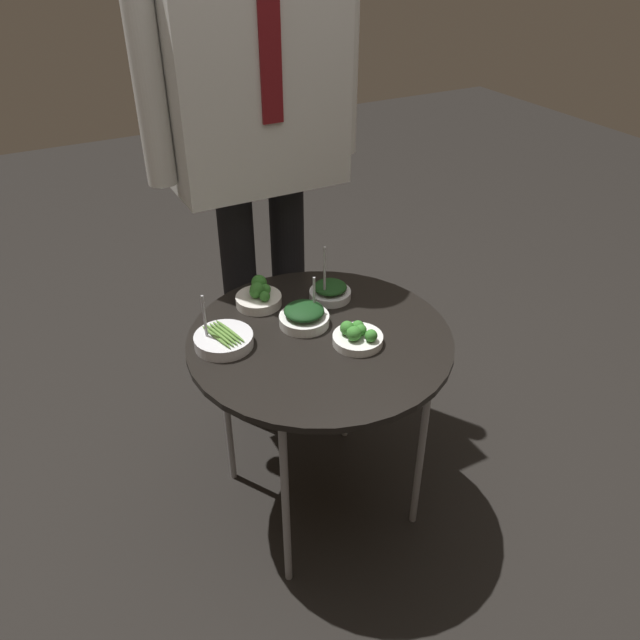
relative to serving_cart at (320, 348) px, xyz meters
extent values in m
plane|color=black|center=(0.00, 0.00, -0.58)|extent=(8.00, 8.00, 0.00)
cylinder|color=black|center=(0.00, 0.00, 0.03)|extent=(0.69, 0.69, 0.02)
cylinder|color=gray|center=(0.21, -0.21, -0.28)|extent=(0.02, 0.02, 0.60)
cylinder|color=gray|center=(-0.21, -0.21, -0.28)|extent=(0.02, 0.02, 0.60)
cylinder|color=gray|center=(0.21, 0.21, -0.28)|extent=(0.02, 0.02, 0.60)
cylinder|color=gray|center=(-0.21, 0.21, -0.28)|extent=(0.02, 0.02, 0.60)
cylinder|color=white|center=(0.07, -0.07, 0.05)|extent=(0.13, 0.13, 0.02)
sphere|color=#387F2D|center=(0.08, -0.07, 0.08)|extent=(0.03, 0.03, 0.03)
sphere|color=#387F2D|center=(0.08, -0.06, 0.08)|extent=(0.03, 0.03, 0.03)
sphere|color=#387F2D|center=(0.05, -0.05, 0.08)|extent=(0.04, 0.04, 0.04)
sphere|color=#387F2D|center=(0.05, -0.08, 0.08)|extent=(0.04, 0.04, 0.04)
sphere|color=#387F2D|center=(0.09, -0.11, 0.08)|extent=(0.03, 0.03, 0.03)
cylinder|color=silver|center=(-0.24, 0.08, 0.06)|extent=(0.15, 0.15, 0.03)
ellipsoid|color=#5B8938|center=(-0.21, 0.08, 0.08)|extent=(0.04, 0.13, 0.01)
ellipsoid|color=#5B8938|center=(-0.23, 0.08, 0.08)|extent=(0.04, 0.13, 0.01)
ellipsoid|color=#5B8938|center=(-0.24, 0.08, 0.08)|extent=(0.04, 0.13, 0.01)
ellipsoid|color=#5B8938|center=(-0.25, 0.08, 0.08)|extent=(0.04, 0.13, 0.01)
ellipsoid|color=#5B8938|center=(-0.26, 0.07, 0.08)|extent=(0.04, 0.13, 0.01)
cylinder|color=#ADADB2|center=(-0.27, 0.10, 0.12)|extent=(0.01, 0.01, 0.15)
cylinder|color=silver|center=(0.11, 0.15, 0.05)|extent=(0.12, 0.12, 0.02)
ellipsoid|color=#194219|center=(0.11, 0.15, 0.08)|extent=(0.09, 0.09, 0.03)
cylinder|color=#ADADB2|center=(0.09, 0.14, 0.13)|extent=(0.01, 0.01, 0.18)
cylinder|color=silver|center=(-0.08, 0.22, 0.05)|extent=(0.13, 0.13, 0.03)
sphere|color=#387F2D|center=(-0.06, 0.22, 0.08)|extent=(0.03, 0.03, 0.03)
sphere|color=#387F2D|center=(-0.06, 0.25, 0.09)|extent=(0.04, 0.04, 0.04)
sphere|color=#387F2D|center=(-0.08, 0.22, 0.09)|extent=(0.04, 0.04, 0.04)
sphere|color=#387F2D|center=(-0.09, 0.21, 0.09)|extent=(0.03, 0.03, 0.03)
sphere|color=#387F2D|center=(-0.07, 0.19, 0.08)|extent=(0.03, 0.03, 0.03)
cylinder|color=white|center=(-0.01, 0.07, 0.05)|extent=(0.13, 0.13, 0.03)
ellipsoid|color=#143816|center=(-0.01, 0.07, 0.08)|extent=(0.11, 0.11, 0.03)
cylinder|color=#ADADB2|center=(0.02, 0.08, 0.11)|extent=(0.01, 0.01, 0.13)
cylinder|color=black|center=(-0.04, 0.47, -0.15)|extent=(0.11, 0.11, 0.87)
cylinder|color=black|center=(0.13, 0.47, -0.15)|extent=(0.11, 0.11, 0.87)
cube|color=silver|center=(0.05, 0.47, 0.61)|extent=(0.49, 0.24, 0.65)
cube|color=maroon|center=(0.05, 0.35, 0.69)|extent=(0.06, 0.01, 0.39)
cylinder|color=silver|center=(-0.24, 0.47, 0.64)|extent=(0.08, 0.08, 0.60)
cylinder|color=silver|center=(0.33, 0.47, 0.64)|extent=(0.08, 0.08, 0.60)
camera|label=1|loc=(-0.62, -1.17, 0.97)|focal=35.00mm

